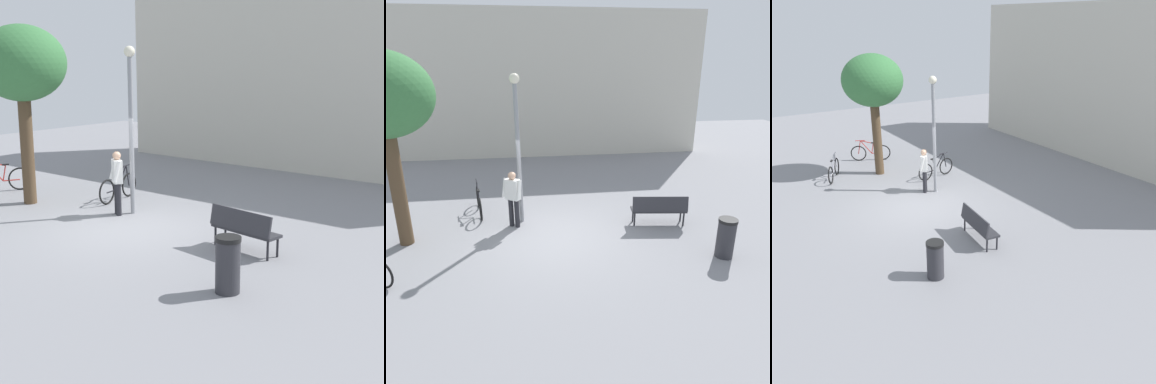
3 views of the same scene
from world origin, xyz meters
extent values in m
plane|color=gray|center=(0.00, 0.00, 0.00)|extent=(36.00, 36.00, 0.00)
cube|color=beige|center=(0.00, 9.84, 3.39)|extent=(15.99, 2.00, 6.78)
cylinder|color=gray|center=(-0.91, 1.19, 2.01)|extent=(0.12, 0.12, 4.03)
sphere|color=#F2EACC|center=(-0.91, 1.19, 4.15)|extent=(0.28, 0.28, 0.28)
cylinder|color=#232328|center=(-1.04, 0.80, 0.42)|extent=(0.14, 0.14, 0.85)
cylinder|color=#232328|center=(-1.21, 0.91, 0.42)|extent=(0.14, 0.14, 0.85)
cube|color=white|center=(-1.12, 0.85, 1.15)|extent=(0.46, 0.40, 0.60)
sphere|color=tan|center=(-1.12, 0.85, 1.56)|extent=(0.22, 0.22, 0.22)
cylinder|color=white|center=(-0.94, 0.68, 1.18)|extent=(0.20, 0.24, 0.55)
cylinder|color=white|center=(-1.36, 0.95, 1.18)|extent=(0.20, 0.24, 0.55)
cube|color=#2D2D33|center=(3.10, 0.45, 0.45)|extent=(1.64, 0.64, 0.06)
cube|color=#2D2D33|center=(3.07, 0.26, 0.70)|extent=(1.60, 0.33, 0.44)
cylinder|color=black|center=(2.40, 0.70, 0.21)|extent=(0.05, 0.05, 0.42)
cylinder|color=black|center=(3.83, 0.51, 0.21)|extent=(0.05, 0.05, 0.42)
cylinder|color=black|center=(2.36, 0.38, 0.21)|extent=(0.05, 0.05, 0.42)
cylinder|color=black|center=(3.79, 0.19, 0.21)|extent=(0.05, 0.05, 0.42)
cylinder|color=#503C28|center=(-3.96, 0.19, 1.51)|extent=(0.36, 0.36, 3.03)
ellipsoid|color=#37733D|center=(-3.96, 0.19, 3.86)|extent=(2.40, 2.40, 2.04)
torus|color=black|center=(-2.34, 2.51, 0.36)|extent=(0.18, 0.71, 0.71)
torus|color=black|center=(-2.14, 1.43, 0.36)|extent=(0.18, 0.71, 0.71)
cylinder|color=black|center=(-2.28, 2.15, 0.64)|extent=(0.13, 0.50, 0.64)
cylinder|color=black|center=(-2.27, 2.10, 0.88)|extent=(0.14, 0.58, 0.18)
cylinder|color=black|center=(-2.22, 1.87, 0.57)|extent=(0.06, 0.14, 0.48)
cylinder|color=black|center=(-2.19, 1.67, 0.33)|extent=(0.13, 0.50, 0.04)
cylinder|color=black|center=(-2.33, 2.44, 0.64)|extent=(0.07, 0.17, 0.63)
cube|color=black|center=(-2.21, 1.82, 0.83)|extent=(0.12, 0.21, 0.04)
cylinder|color=black|center=(-2.32, 2.38, 0.95)|extent=(0.11, 0.44, 0.03)
torus|color=black|center=(-4.84, -1.36, 0.36)|extent=(0.64, 0.39, 0.71)
torus|color=black|center=(-3.88, -1.89, 0.36)|extent=(0.64, 0.39, 0.71)
cylinder|color=#ADADB7|center=(-4.52, -1.54, 0.64)|extent=(0.45, 0.28, 0.64)
cylinder|color=#ADADB7|center=(-4.47, -1.56, 0.88)|extent=(0.52, 0.31, 0.18)
cylinder|color=#ADADB7|center=(-4.27, -1.67, 0.57)|extent=(0.14, 0.10, 0.48)
cylinder|color=#ADADB7|center=(-4.09, -1.77, 0.33)|extent=(0.45, 0.28, 0.04)
cylinder|color=#ADADB7|center=(-4.78, -1.39, 0.64)|extent=(0.16, 0.11, 0.63)
cube|color=black|center=(-4.23, -1.70, 0.83)|extent=(0.21, 0.17, 0.04)
cylinder|color=#ADADB7|center=(-4.72, -1.42, 0.95)|extent=(0.40, 0.24, 0.03)
torus|color=black|center=(-6.10, 0.06, 0.36)|extent=(0.35, 0.66, 0.71)
torus|color=black|center=(-5.62, 1.05, 0.36)|extent=(0.35, 0.66, 0.71)
cylinder|color=red|center=(-5.94, 0.38, 0.64)|extent=(0.25, 0.46, 0.64)
cylinder|color=red|center=(-5.92, 0.43, 0.88)|extent=(0.29, 0.54, 0.18)
cylinder|color=red|center=(-5.82, 0.64, 0.57)|extent=(0.09, 0.14, 0.48)
cylinder|color=red|center=(-5.73, 0.82, 0.33)|extent=(0.25, 0.47, 0.04)
cylinder|color=red|center=(-6.07, 0.11, 0.64)|extent=(0.10, 0.16, 0.63)
cube|color=black|center=(-5.80, 0.69, 0.83)|extent=(0.16, 0.21, 0.04)
cylinder|color=red|center=(-6.05, 0.17, 0.95)|extent=(0.22, 0.41, 0.03)
cylinder|color=#2D2D33|center=(4.08, -1.63, 0.47)|extent=(0.43, 0.43, 0.93)
cylinder|color=black|center=(4.08, -1.63, 0.97)|extent=(0.46, 0.46, 0.08)
camera|label=1|loc=(9.40, -9.36, 3.94)|focal=53.89mm
camera|label=2|loc=(-0.65, -9.19, 4.70)|focal=34.63mm
camera|label=3|loc=(12.07, -5.97, 6.12)|focal=39.25mm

